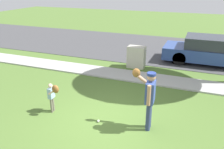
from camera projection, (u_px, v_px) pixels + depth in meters
name	position (u px, v px, depth m)	size (l,w,h in m)	color
ground_plane	(139.00, 79.00, 9.94)	(48.00, 48.00, 0.00)	#4C6B2D
sidewalk_strip	(140.00, 77.00, 10.02)	(36.00, 1.20, 0.06)	#A3A39E
road_surface	(161.00, 49.00, 14.36)	(36.00, 6.80, 0.02)	#424244
person_adult	(149.00, 94.00, 6.22)	(0.70, 0.59, 1.68)	navy
person_child	(53.00, 94.00, 7.14)	(0.45, 0.38, 1.01)	#6B6656
baseball	(98.00, 121.00, 6.85)	(0.07, 0.07, 0.07)	white
utility_cabinet	(136.00, 57.00, 11.08)	(0.82, 0.50, 1.02)	beige
parked_wagon_blue	(211.00, 51.00, 11.55)	(4.50, 1.80, 1.33)	#2D478C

